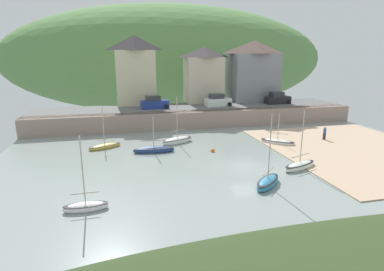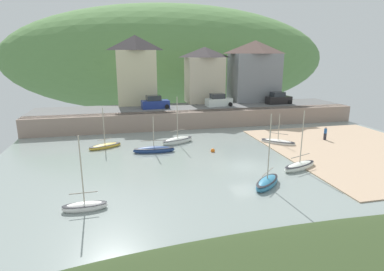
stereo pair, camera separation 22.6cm
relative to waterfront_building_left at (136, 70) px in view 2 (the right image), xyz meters
The scene contains 18 objects.
ground 36.96m from the waterfront_building_left, 74.10° to the right, with size 48.00×41.00×0.61m.
quay_seawall 13.21m from the waterfront_building_left, 42.16° to the right, with size 48.00×9.40×2.40m.
hillside_backdrop 31.87m from the waterfront_building_left, 70.40° to the left, with size 80.00×44.00×26.09m.
waterfront_building_left is the anchor object (origin of this frame).
waterfront_building_centre 11.27m from the waterfront_building_left, ahead, with size 6.33×4.69×9.11m.
waterfront_building_right 20.14m from the waterfront_building_left, ahead, with size 8.25×5.83×10.20m.
dinghy_open_wooden 20.33m from the waterfront_building_left, 88.38° to the right, with size 4.55×1.38×4.12m.
sailboat_blue_trim 25.41m from the waterfront_building_left, 51.17° to the right, with size 3.87×3.72×3.78m.
sailboat_tall_mast 32.21m from the waterfront_building_left, 100.11° to the right, with size 3.05×1.06×5.40m.
sailboat_white_hull 31.99m from the waterfront_building_left, 74.30° to the right, with size 3.46×3.33×6.10m.
rowboat_small_beached 17.96m from the waterfront_building_left, 76.97° to the right, with size 4.37×2.89×5.78m.
fishing_boat_green 18.34m from the waterfront_building_left, 106.36° to the right, with size 3.90×2.59×4.74m.
sailboat_nearest_shore 30.96m from the waterfront_building_left, 64.16° to the right, with size 4.13×2.49×5.65m.
parked_car_near_slipway 6.92m from the waterfront_building_left, 62.48° to the right, with size 4.24×2.08×1.95m.
parked_car_by_wall 13.96m from the waterfront_building_left, 20.03° to the right, with size 4.26×2.12×1.95m.
parked_car_end_of_row 23.57m from the waterfront_building_left, 11.24° to the right, with size 4.21×1.99×1.95m.
person_on_slipway 29.40m from the waterfront_building_left, 41.04° to the right, with size 0.34×0.34×1.62m.
mooring_buoy 22.61m from the waterfront_building_left, 71.36° to the right, with size 0.46×0.46×0.46m.
Camera 2 is at (-11.24, -26.20, 10.27)m, focal length 29.36 mm.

